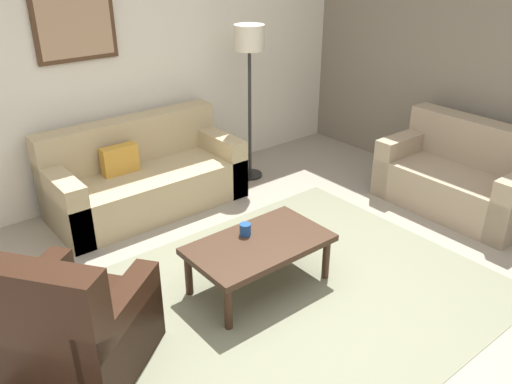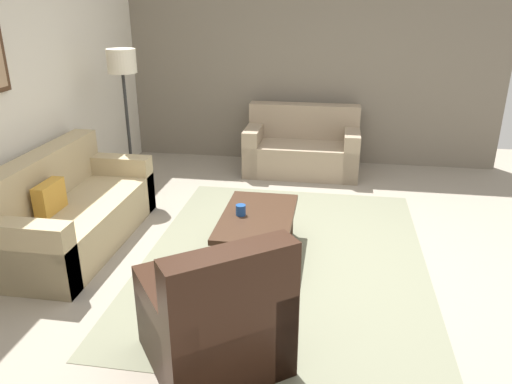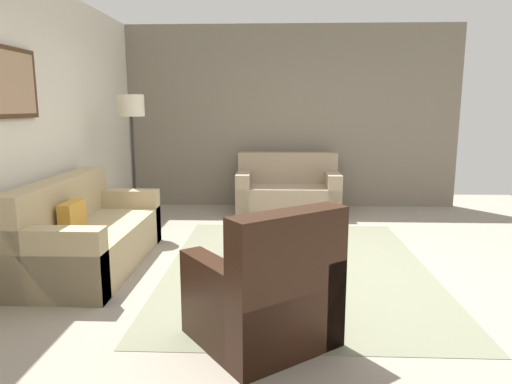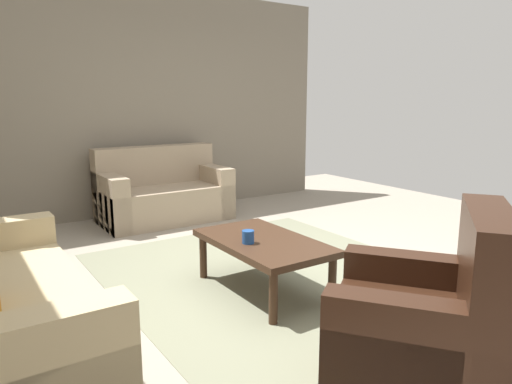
# 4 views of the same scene
# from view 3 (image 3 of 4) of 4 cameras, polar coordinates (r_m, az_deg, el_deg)

# --- Properties ---
(ground_plane) EXTENTS (8.00, 8.00, 0.00)m
(ground_plane) POSITION_cam_3_polar(r_m,az_deg,el_deg) (4.67, 5.09, -9.23)
(ground_plane) COLOR gray
(rear_partition) EXTENTS (6.00, 0.12, 2.80)m
(rear_partition) POSITION_cam_3_polar(r_m,az_deg,el_deg) (4.99, -26.25, 7.45)
(rear_partition) COLOR silver
(rear_partition) RESTS_ON ground_plane
(stone_feature_panel) EXTENTS (0.12, 5.20, 2.80)m
(stone_feature_panel) POSITION_cam_3_polar(r_m,az_deg,el_deg) (7.40, 4.17, 9.11)
(stone_feature_panel) COLOR slate
(stone_feature_panel) RESTS_ON ground_plane
(area_rug) EXTENTS (3.29, 2.54, 0.01)m
(area_rug) POSITION_cam_3_polar(r_m,az_deg,el_deg) (4.67, 5.09, -9.18)
(area_rug) COLOR slate
(area_rug) RESTS_ON ground_plane
(couch_main) EXTENTS (1.92, 0.87, 0.88)m
(couch_main) POSITION_cam_3_polar(r_m,az_deg,el_deg) (4.91, -20.38, -5.21)
(couch_main) COLOR tan
(couch_main) RESTS_ON ground_plane
(couch_loveseat) EXTENTS (0.81, 1.50, 0.88)m
(couch_loveseat) POSITION_cam_3_polar(r_m,az_deg,el_deg) (6.99, 3.90, -0.03)
(couch_loveseat) COLOR gray
(couch_loveseat) RESTS_ON ground_plane
(armchair_leather) EXTENTS (1.12, 1.12, 0.95)m
(armchair_leather) POSITION_cam_3_polar(r_m,az_deg,el_deg) (3.15, 1.38, -13.12)
(armchair_leather) COLOR black
(armchair_leather) RESTS_ON ground_plane
(coffee_table) EXTENTS (1.10, 0.64, 0.41)m
(coffee_table) POSITION_cam_3_polar(r_m,az_deg,el_deg) (4.55, 1.92, -4.99)
(coffee_table) COLOR #382316
(coffee_table) RESTS_ON ground_plane
(cup) EXTENTS (0.09, 0.09, 0.10)m
(cup) POSITION_cam_3_polar(r_m,az_deg,el_deg) (4.51, 0.03, -3.82)
(cup) COLOR #1E478C
(cup) RESTS_ON coffee_table
(lamp_standing) EXTENTS (0.32, 0.32, 1.71)m
(lamp_standing) POSITION_cam_3_polar(r_m,az_deg,el_deg) (5.92, -15.00, 8.55)
(lamp_standing) COLOR black
(lamp_standing) RESTS_ON ground_plane
(framed_artwork) EXTENTS (0.77, 0.04, 0.61)m
(framed_artwork) POSITION_cam_3_polar(r_m,az_deg,el_deg) (4.64, -27.76, 11.78)
(framed_artwork) COLOR #472D1C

